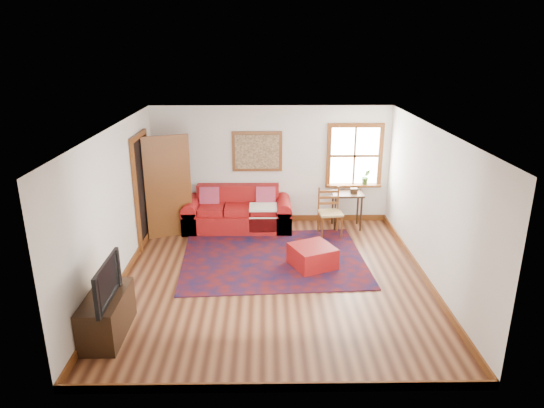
{
  "coord_description": "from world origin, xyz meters",
  "views": [
    {
      "loc": [
        -0.13,
        -7.23,
        3.76
      ],
      "look_at": [
        -0.02,
        0.6,
        1.11
      ],
      "focal_mm": 32.0,
      "sensor_mm": 36.0,
      "label": 1
    }
  ],
  "objects_px": {
    "side_table": "(347,199)",
    "ladder_back_chair": "(330,210)",
    "media_cabinet": "(107,315)",
    "red_leather_sofa": "(238,215)",
    "red_ottoman": "(312,256)"
  },
  "relations": [
    {
      "from": "side_table",
      "to": "red_ottoman",
      "type": "bearing_deg",
      "value": -115.39
    },
    {
      "from": "red_leather_sofa",
      "to": "ladder_back_chair",
      "type": "distance_m",
      "value": 1.92
    },
    {
      "from": "ladder_back_chair",
      "to": "media_cabinet",
      "type": "relative_size",
      "value": 0.92
    },
    {
      "from": "side_table",
      "to": "media_cabinet",
      "type": "distance_m",
      "value": 5.46
    },
    {
      "from": "ladder_back_chair",
      "to": "media_cabinet",
      "type": "height_order",
      "value": "ladder_back_chair"
    },
    {
      "from": "red_leather_sofa",
      "to": "ladder_back_chair",
      "type": "xyz_separation_m",
      "value": [
        1.86,
        -0.41,
        0.24
      ]
    },
    {
      "from": "side_table",
      "to": "ladder_back_chair",
      "type": "xyz_separation_m",
      "value": [
        -0.41,
        -0.4,
        -0.11
      ]
    },
    {
      "from": "ladder_back_chair",
      "to": "media_cabinet",
      "type": "distance_m",
      "value": 4.88
    },
    {
      "from": "side_table",
      "to": "media_cabinet",
      "type": "relative_size",
      "value": 0.71
    },
    {
      "from": "red_ottoman",
      "to": "media_cabinet",
      "type": "distance_m",
      "value": 3.56
    },
    {
      "from": "side_table",
      "to": "media_cabinet",
      "type": "bearing_deg",
      "value": -134.48
    },
    {
      "from": "media_cabinet",
      "to": "red_ottoman",
      "type": "bearing_deg",
      "value": 34.56
    },
    {
      "from": "red_ottoman",
      "to": "side_table",
      "type": "distance_m",
      "value": 2.11
    },
    {
      "from": "side_table",
      "to": "red_leather_sofa",
      "type": "bearing_deg",
      "value": 179.8
    },
    {
      "from": "red_leather_sofa",
      "to": "side_table",
      "type": "distance_m",
      "value": 2.3
    }
  ]
}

